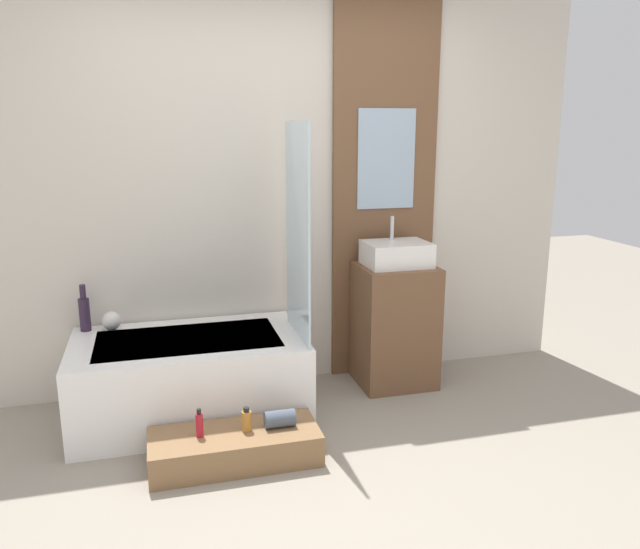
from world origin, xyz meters
The scene contains 13 objects.
ground_plane centered at (0.00, 0.00, 0.00)m, with size 12.00×12.00×0.00m, color gray.
wall_tiled_back centered at (0.00, 1.58, 1.30)m, with size 4.20×0.06×2.60m, color beige.
wall_wood_accent centered at (0.75, 1.53, 1.31)m, with size 0.73×0.04×2.60m.
bathtub centered at (-0.61, 1.13, 0.25)m, with size 1.35×0.80×0.49m.
glass_shower_screen centered at (0.03, 1.03, 1.12)m, with size 0.01×0.56×1.25m, color silver.
wooden_step_bench centered at (-0.43, 0.53, 0.08)m, with size 0.88×0.36×0.17m, color olive.
vanity_cabinet centered at (0.75, 1.28, 0.41)m, with size 0.50×0.45×0.82m, color brown.
sink centered at (0.75, 1.29, 0.90)m, with size 0.41×0.32×0.32m.
vase_tall_dark centered at (-1.21, 1.45, 0.61)m, with size 0.07×0.07×0.29m.
vase_round_light centered at (-1.05, 1.42, 0.55)m, with size 0.11×0.11×0.11m, color silver.
bottle_soap_primary centered at (-0.61, 0.53, 0.24)m, with size 0.04×0.04×0.15m.
bottle_soap_secondary centered at (-0.37, 0.53, 0.23)m, with size 0.05×0.05×0.13m.
towel_roll centered at (-0.19, 0.53, 0.21)m, with size 0.09×0.09×0.16m, color #4C5666.
Camera 1 is at (-0.78, -2.44, 1.71)m, focal length 35.00 mm.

